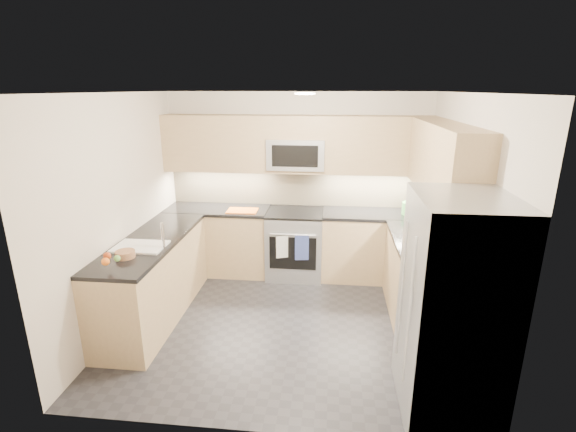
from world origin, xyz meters
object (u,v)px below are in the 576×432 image
Objects in this scene: gas_range at (295,244)px; microwave at (296,154)px; refrigerator at (453,309)px; cutting_board at (242,211)px; utensil_bowl at (413,209)px; fruit_basket at (125,254)px.

microwave is (0.00, 0.12, 1.24)m from gas_range.
cutting_board is at bearing 132.76° from refrigerator.
microwave is 1.70m from utensil_bowl.
gas_range is at bearing -179.95° from utensil_bowl.
gas_range is 0.51× the size of refrigerator.
refrigerator reaches higher than gas_range.
microwave is at bearing 90.00° from gas_range.
fruit_basket is at bearing -128.30° from microwave.
refrigerator is at bearing -60.38° from microwave.
utensil_bowl is 3.57m from fruit_basket.
utensil_bowl is (1.56, -0.12, -0.68)m from microwave.
microwave is at bearing 51.70° from fruit_basket.
refrigerator is at bearing -59.12° from gas_range.
refrigerator reaches higher than utensil_bowl.
fruit_basket is at bearing -130.18° from gas_range.
fruit_basket is (-3.08, -1.80, -0.05)m from utensil_bowl.
fruit_basket reaches higher than cutting_board.
gas_range is at bearing 49.82° from fruit_basket.
refrigerator is 6.44× the size of utensil_bowl.
microwave reaches higher than gas_range.
utensil_bowl reaches higher than fruit_basket.
fruit_basket is (-2.97, 0.62, 0.07)m from refrigerator.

